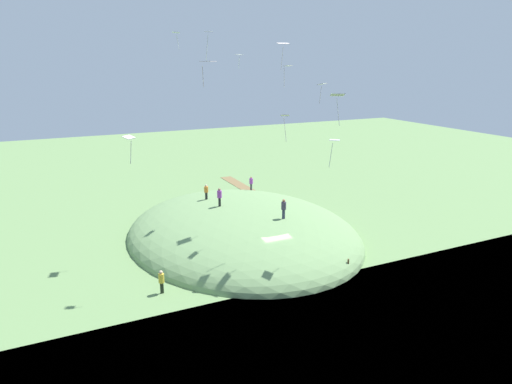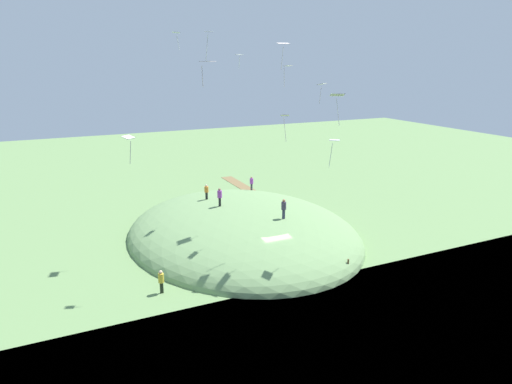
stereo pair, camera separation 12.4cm
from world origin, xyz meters
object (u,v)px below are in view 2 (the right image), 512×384
Objects in this scene: kite_1 at (322,85)px; kite_7 at (334,143)px; kite_6 at (129,139)px; kite_8 at (207,62)px; kite_2 at (176,33)px; kite_3 at (337,97)px; person_watching_kites at (284,207)px; kite_0 at (287,68)px; kite_9 at (208,35)px; person_with_child at (252,182)px; kite_5 at (285,119)px; mooring_post at (348,266)px; person_near_shore at (220,195)px; kite_4 at (283,45)px; person_on_hilltop at (206,190)px; kite_10 at (239,56)px; person_walking_path at (161,279)px.

kite_7 is at bearing -166.07° from kite_1.
kite_8 reaches higher than kite_6.
kite_3 is at bearing -143.85° from kite_2.
kite_6 is at bearing -166.68° from person_watching_kites.
kite_0 is at bearing 13.32° from kite_7.
kite_9 reaches higher than kite_8.
kite_2 reaches higher than kite_3.
kite_6 is (-18.99, 16.79, 8.88)m from person_with_child.
kite_5 is (-4.17, 2.33, 8.43)m from person_watching_kites.
kite_9 is (5.76, -2.17, 1.84)m from kite_8.
kite_3 is 1.76× the size of mooring_post.
kite_7 is at bearing -97.08° from person_watching_kites.
kite_5 is (-9.65, -1.74, 8.27)m from person_near_shore.
kite_3 is 13.65m from mooring_post.
mooring_post is (-8.10, -1.83, -17.20)m from kite_4.
kite_4 is at bearing 48.31° from person_with_child.
person_watching_kites is 17.82m from kite_6.
person_near_shore is at bearing 43.74° from kite_4.
kite_8 is at bearing -32.46° from person_near_shore.
mooring_post is at bearing 58.31° from person_with_child.
person_watching_kites reaches higher than person_with_child.
person_near_shore is 1.11× the size of person_with_child.
person_on_hilltop is 16.30m from kite_0.
kite_10 is at bearing -36.50° from kite_9.
kite_3 is (-2.34, 0.21, -0.68)m from kite_1.
person_with_child is at bearing -12.78° from kite_0.
kite_3 is (-3.56, -12.31, 12.97)m from person_walking_path.
kite_3 is 1.07× the size of kite_7.
person_with_child is 20.28m from kite_7.
person_with_child is 0.81× the size of kite_9.
kite_7 is at bearing 68.92° from mooring_post.
kite_4 reaches higher than kite_6.
kite_5 is at bearing -77.78° from kite_6.
person_on_hilltop is at bearing 14.71° from kite_3.
kite_2 reaches higher than kite_9.
person_near_shore is 15.08m from kite_4.
person_with_child is 0.96× the size of kite_6.
person_walking_path is at bearing 30.32° from kite_8.
kite_10 reaches higher than kite_0.
kite_8 is at bearing 107.12° from kite_1.
kite_3 is at bearing -85.70° from kite_8.
kite_6 is at bearing 88.87° from mooring_post.
kite_5 is (0.96, 2.54, -2.43)m from kite_1.
person_on_hilltop is 16.68m from kite_4.
person_near_shore is 15.67m from kite_1.
kite_9 is (-7.93, 3.56, 14.17)m from person_near_shore.
kite_9 is at bearing 63.52° from kite_7.
kite_10 is (12.61, 2.01, 2.89)m from kite_3.
kite_8 is at bearing 28.51° from person_with_child.
person_walking_path is 16.22m from kite_7.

